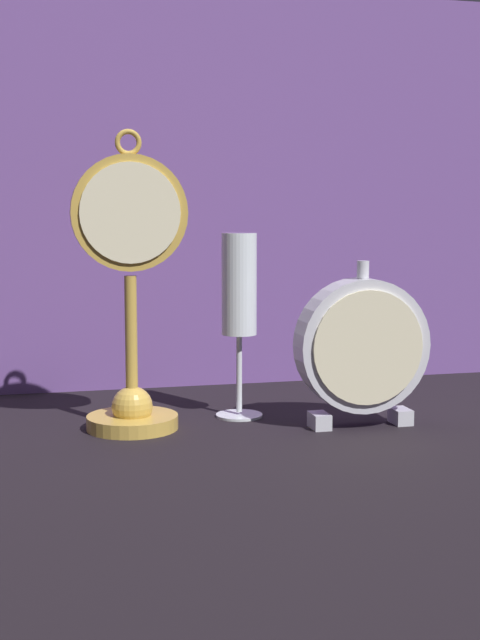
% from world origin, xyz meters
% --- Properties ---
extents(ground_plane, '(4.00, 4.00, 0.00)m').
position_xyz_m(ground_plane, '(0.00, 0.00, 0.00)').
color(ground_plane, black).
extents(fabric_backdrop_drape, '(1.71, 0.01, 0.56)m').
position_xyz_m(fabric_backdrop_drape, '(0.00, 0.33, 0.28)').
color(fabric_backdrop_drape, '#6B478E').
rests_on(fabric_backdrop_drape, ground_plane).
extents(pocket_watch_on_stand, '(0.13, 0.11, 0.34)m').
position_xyz_m(pocket_watch_on_stand, '(-0.13, 0.09, 0.14)').
color(pocket_watch_on_stand, gold).
rests_on(pocket_watch_on_stand, ground_plane).
extents(mantel_clock_silver, '(0.15, 0.04, 0.19)m').
position_xyz_m(mantel_clock_silver, '(0.13, 0.04, 0.09)').
color(mantel_clock_silver, silver).
rests_on(mantel_clock_silver, ground_plane).
extents(champagne_flute, '(0.06, 0.06, 0.22)m').
position_xyz_m(champagne_flute, '(0.01, 0.12, 0.15)').
color(champagne_flute, silver).
rests_on(champagne_flute, ground_plane).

